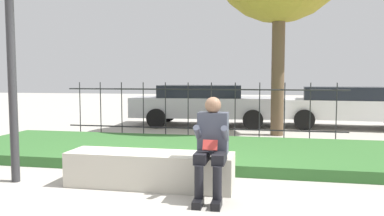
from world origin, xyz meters
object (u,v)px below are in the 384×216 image
(stone_bench, at_px, (150,171))
(car_parked_center, at_px, (205,104))
(car_parked_right, at_px, (349,106))
(person_seated_reader, at_px, (212,143))
(street_lamp, at_px, (10,21))

(stone_bench, xyz_separation_m, car_parked_center, (-0.33, 6.92, 0.49))
(car_parked_center, bearing_deg, car_parked_right, -0.53)
(person_seated_reader, relative_size, car_parked_center, 0.27)
(person_seated_reader, distance_m, car_parked_center, 7.36)
(stone_bench, distance_m, person_seated_reader, 1.10)
(car_parked_center, xyz_separation_m, street_lamp, (-1.68, -7.07, 1.63))
(stone_bench, height_order, car_parked_center, car_parked_center)
(car_parked_center, bearing_deg, person_seated_reader, -83.94)
(person_seated_reader, xyz_separation_m, car_parked_right, (3.17, 7.51, -0.02))
(person_seated_reader, relative_size, street_lamp, 0.34)
(stone_bench, distance_m, car_parked_center, 6.95)
(car_parked_right, bearing_deg, street_lamp, -125.27)
(person_seated_reader, relative_size, car_parked_right, 0.29)
(person_seated_reader, bearing_deg, stone_bench, 160.04)
(car_parked_right, bearing_deg, stone_bench, -115.16)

